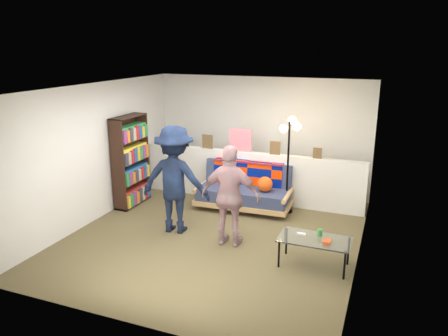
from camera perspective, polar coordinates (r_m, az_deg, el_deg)
name	(u,v)px	position (r m, az deg, el deg)	size (l,w,h in m)	color
ground	(215,236)	(7.25, -1.17, -8.82)	(5.00, 5.00, 0.00)	brown
room_shell	(226,130)	(7.15, 0.21, 4.94)	(4.60, 5.05, 2.45)	silver
half_wall_ledge	(250,177)	(8.65, 3.39, -1.13)	(4.45, 0.15, 1.00)	silver
ledge_decor	(239,143)	(8.53, 1.98, 3.35)	(2.97, 0.02, 0.45)	brown
futon_sofa	(245,190)	(8.30, 2.79, -2.91)	(1.81, 0.93, 0.77)	tan
bookshelf	(131,164)	(8.57, -12.09, 0.53)	(0.29, 0.87, 1.74)	black
coffee_table	(315,240)	(6.30, 11.81, -9.25)	(1.00, 0.55, 0.52)	black
floor_lamp	(290,145)	(7.97, 8.57, 2.93)	(0.40, 0.32, 1.79)	black
person_left	(175,180)	(7.18, -6.42, -1.52)	(1.15, 0.66, 1.79)	black
person_right	(231,196)	(6.66, 0.86, -3.73)	(0.93, 0.39, 1.59)	pink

